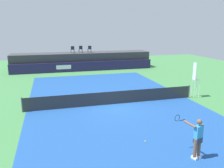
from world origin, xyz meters
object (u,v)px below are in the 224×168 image
tennis_player (197,137)px  tennis_ball (145,141)px  spectator_chair_left (81,49)px  net_post_near (22,105)px  spectator_chair_center (90,49)px  spectator_chair_far_left (73,49)px  umpire_chair (195,78)px  net_post_far (189,91)px

tennis_player → tennis_ball: (-1.50, 1.86, -0.92)m
spectator_chair_left → net_post_near: size_ratio=0.89×
spectator_chair_left → tennis_ball: 21.46m
tennis_player → spectator_chair_center: bearing=91.2°
spectator_chair_far_left → spectator_chair_center: 2.24m
tennis_ball → tennis_player: bearing=-51.1°
spectator_chair_center → tennis_ball: size_ratio=13.06×
spectator_chair_far_left → umpire_chair: (7.96, -14.99, -1.11)m
spectator_chair_far_left → net_post_far: bearing=-63.5°
spectator_chair_center → net_post_near: 16.83m
spectator_chair_far_left → umpire_chair: bearing=-62.0°
umpire_chair → net_post_far: umpire_chair is taller
spectator_chair_left → tennis_ball: size_ratio=13.06×
tennis_player → umpire_chair: bearing=56.2°
net_post_near → net_post_far: size_ratio=1.00×
spectator_chair_far_left → umpire_chair: size_ratio=0.32×
spectator_chair_left → net_post_near: (-6.00, -15.37, -2.19)m
umpire_chair → tennis_ball: (-6.73, -5.93, -1.55)m
tennis_ball → net_post_far: bearing=43.4°
net_post_near → net_post_far: same height
spectator_chair_center → tennis_ball: (-1.01, -21.00, -2.66)m
net_post_near → tennis_ball: size_ratio=14.71×
umpire_chair → tennis_player: umpire_chair is taller
spectator_chair_far_left → tennis_player: (2.73, -22.79, -1.73)m
net_post_near → net_post_far: 12.40m
spectator_chair_far_left → tennis_player: size_ratio=0.50×
tennis_player → tennis_ball: 2.57m
net_post_far → spectator_chair_center: bearing=109.2°
spectator_chair_center → umpire_chair: (5.72, -15.07, -1.11)m
net_post_far → umpire_chair: bearing=1.1°
spectator_chair_left → tennis_player: spectator_chair_left is taller
tennis_player → net_post_near: bearing=134.4°
net_post_near → net_post_far: bearing=0.0°
spectator_chair_left → spectator_chair_center: bearing=-14.3°
spectator_chair_left → umpire_chair: (6.86, -15.36, -1.11)m
spectator_chair_left → spectator_chair_far_left: bearing=-161.4°
umpire_chair → tennis_player: (-5.23, -7.80, -0.63)m
spectator_chair_far_left → net_post_near: spectator_chair_far_left is taller
tennis_ball → spectator_chair_center: bearing=87.3°
tennis_ball → net_post_near: bearing=136.0°
umpire_chair → net_post_near: (-12.87, -0.01, -1.09)m
spectator_chair_center → net_post_far: spectator_chair_center is taller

